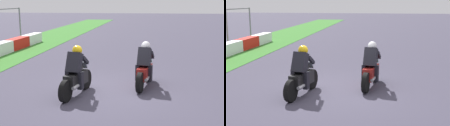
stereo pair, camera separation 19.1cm
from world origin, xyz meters
TOP-DOWN VIEW (x-y plane):
  - ground_plane at (0.00, 0.00)m, footprint 120.00×120.00m
  - rider_lane_a at (0.57, -1.07)m, footprint 2.03×0.61m
  - rider_lane_b at (-0.63, 0.94)m, footprint 2.03×0.62m

SIDE VIEW (x-z plane):
  - ground_plane at x=0.00m, z-range 0.00..0.00m
  - rider_lane_a at x=0.57m, z-range -0.13..1.38m
  - rider_lane_b at x=-0.63m, z-range -0.13..1.38m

